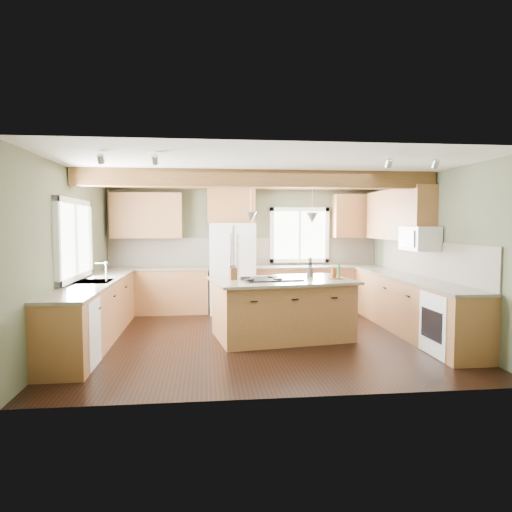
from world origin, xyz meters
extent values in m
plane|color=black|center=(0.00, 0.00, 0.00)|extent=(5.60, 5.60, 0.00)
plane|color=silver|center=(0.00, 0.00, 2.60)|extent=(5.60, 5.60, 0.00)
plane|color=#52583E|center=(0.00, 2.50, 1.30)|extent=(5.60, 0.00, 5.60)
plane|color=#52583E|center=(-2.80, 0.00, 1.30)|extent=(0.00, 5.00, 5.00)
plane|color=#52583E|center=(2.80, 0.00, 1.30)|extent=(0.00, 5.00, 5.00)
cube|color=#4D3116|center=(0.00, -0.02, 2.47)|extent=(5.55, 0.26, 0.26)
cube|color=#4D3116|center=(0.00, 2.40, 2.54)|extent=(5.55, 0.20, 0.10)
cube|color=brown|center=(0.00, 2.48, 1.21)|extent=(5.58, 0.03, 0.58)
cube|color=brown|center=(2.78, 0.05, 1.21)|extent=(0.03, 3.70, 0.58)
cube|color=brown|center=(-1.79, 2.20, 0.44)|extent=(2.02, 0.60, 0.88)
cube|color=#4E4839|center=(-1.79, 2.20, 0.90)|extent=(2.06, 0.64, 0.04)
cube|color=brown|center=(1.49, 2.20, 0.44)|extent=(2.62, 0.60, 0.88)
cube|color=#4E4839|center=(1.49, 2.20, 0.90)|extent=(2.66, 0.64, 0.04)
cube|color=brown|center=(-2.50, 0.05, 0.44)|extent=(0.60, 3.70, 0.88)
cube|color=#4E4839|center=(-2.50, 0.05, 0.90)|extent=(0.64, 3.74, 0.04)
cube|color=brown|center=(2.50, 0.05, 0.44)|extent=(0.60, 3.70, 0.88)
cube|color=#4E4839|center=(2.50, 0.05, 0.90)|extent=(0.64, 3.74, 0.04)
cube|color=brown|center=(-1.99, 2.33, 1.95)|extent=(1.40, 0.35, 0.90)
cube|color=brown|center=(-0.30, 2.33, 2.15)|extent=(0.96, 0.35, 0.70)
cube|color=brown|center=(2.62, 0.90, 1.95)|extent=(0.35, 2.20, 0.90)
cube|color=brown|center=(2.30, 2.33, 1.95)|extent=(0.90, 0.35, 0.90)
cube|color=white|center=(-2.78, 0.05, 1.55)|extent=(0.04, 1.60, 1.05)
cube|color=white|center=(1.15, 2.48, 1.55)|extent=(1.10, 0.04, 1.00)
cube|color=#262628|center=(-2.50, 0.05, 0.91)|extent=(0.50, 0.65, 0.03)
cylinder|color=#B2B2B7|center=(-2.32, 0.05, 1.05)|extent=(0.02, 0.02, 0.28)
cube|color=white|center=(-2.49, -1.25, 0.43)|extent=(0.60, 0.60, 0.84)
cube|color=white|center=(2.49, -1.25, 0.43)|extent=(0.60, 0.72, 0.84)
cube|color=white|center=(2.58, -0.05, 1.55)|extent=(0.40, 0.70, 0.38)
cone|color=#B2B2B7|center=(-0.14, -0.09, 1.88)|extent=(0.18, 0.18, 0.16)
cone|color=#B2B2B7|center=(0.85, 0.06, 1.88)|extent=(0.18, 0.18, 0.16)
cube|color=silver|center=(-0.30, 2.12, 0.90)|extent=(0.90, 0.74, 1.80)
cube|color=brown|center=(0.35, -0.02, 0.44)|extent=(2.16, 1.51, 0.88)
cube|color=#4E4839|center=(0.35, -0.02, 0.90)|extent=(2.31, 1.66, 0.04)
cube|color=black|center=(0.19, -0.04, 0.93)|extent=(0.94, 0.70, 0.02)
cube|color=brown|center=(-0.41, 0.02, 1.01)|extent=(0.13, 0.11, 0.18)
cylinder|color=#39332E|center=(0.87, 0.28, 0.99)|extent=(0.12, 0.12, 0.15)
camera|label=1|loc=(-0.83, -7.00, 1.78)|focal=32.00mm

